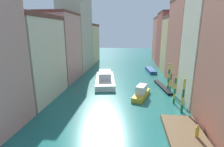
{
  "coord_description": "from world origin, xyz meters",
  "views": [
    {
      "loc": [
        2.31,
        -12.19,
        11.2
      ],
      "look_at": [
        -2.26,
        25.93,
        1.5
      ],
      "focal_mm": 27.21,
      "sensor_mm": 36.0,
      "label": 1
    }
  ],
  "objects_px": {
    "waterfront_dock": "(184,134)",
    "mooring_pole_4": "(169,77)",
    "person_on_dock": "(197,131)",
    "mooring_pole_0": "(183,96)",
    "mooring_pole_1": "(175,90)",
    "vaporetto_white": "(105,79)",
    "mooring_pole_2": "(175,87)",
    "mooring_pole_3": "(171,79)",
    "motorboat_0": "(141,93)",
    "gondola_black": "(162,87)",
    "motorboat_1": "(151,70)"
  },
  "relations": [
    {
      "from": "waterfront_dock",
      "to": "motorboat_0",
      "type": "xyz_separation_m",
      "value": [
        -4.16,
        10.84,
        0.53
      ]
    },
    {
      "from": "mooring_pole_1",
      "to": "mooring_pole_2",
      "type": "relative_size",
      "value": 1.14
    },
    {
      "from": "mooring_pole_4",
      "to": "person_on_dock",
      "type": "bearing_deg",
      "value": -90.76
    },
    {
      "from": "mooring_pole_2",
      "to": "motorboat_0",
      "type": "relative_size",
      "value": 0.62
    },
    {
      "from": "gondola_black",
      "to": "vaporetto_white",
      "type": "bearing_deg",
      "value": 170.83
    },
    {
      "from": "mooring_pole_4",
      "to": "motorboat_1",
      "type": "relative_size",
      "value": 0.73
    },
    {
      "from": "person_on_dock",
      "to": "mooring_pole_2",
      "type": "distance_m",
      "value": 11.71
    },
    {
      "from": "waterfront_dock",
      "to": "mooring_pole_4",
      "type": "xyz_separation_m",
      "value": [
        1.15,
        15.11,
        2.42
      ]
    },
    {
      "from": "vaporetto_white",
      "to": "motorboat_1",
      "type": "bearing_deg",
      "value": 47.46
    },
    {
      "from": "mooring_pole_2",
      "to": "mooring_pole_4",
      "type": "bearing_deg",
      "value": 92.91
    },
    {
      "from": "mooring_pole_1",
      "to": "mooring_pole_4",
      "type": "height_order",
      "value": "mooring_pole_4"
    },
    {
      "from": "waterfront_dock",
      "to": "person_on_dock",
      "type": "relative_size",
      "value": 5.4
    },
    {
      "from": "waterfront_dock",
      "to": "mooring_pole_1",
      "type": "bearing_deg",
      "value": 84.5
    },
    {
      "from": "mooring_pole_1",
      "to": "vaporetto_white",
      "type": "distance_m",
      "value": 15.83
    },
    {
      "from": "mooring_pole_0",
      "to": "mooring_pole_1",
      "type": "distance_m",
      "value": 3.09
    },
    {
      "from": "mooring_pole_0",
      "to": "motorboat_0",
      "type": "height_order",
      "value": "mooring_pole_0"
    },
    {
      "from": "waterfront_dock",
      "to": "vaporetto_white",
      "type": "bearing_deg",
      "value": 122.63
    },
    {
      "from": "gondola_black",
      "to": "mooring_pole_4",
      "type": "bearing_deg",
      "value": -57.01
    },
    {
      "from": "waterfront_dock",
      "to": "motorboat_1",
      "type": "bearing_deg",
      "value": 91.19
    },
    {
      "from": "waterfront_dock",
      "to": "mooring_pole_0",
      "type": "relative_size",
      "value": 1.5
    },
    {
      "from": "mooring_pole_0",
      "to": "mooring_pole_4",
      "type": "distance_m",
      "value": 9.41
    },
    {
      "from": "waterfront_dock",
      "to": "mooring_pole_0",
      "type": "bearing_deg",
      "value": 77.99
    },
    {
      "from": "mooring_pole_2",
      "to": "gondola_black",
      "type": "relative_size",
      "value": 0.45
    },
    {
      "from": "waterfront_dock",
      "to": "mooring_pole_0",
      "type": "height_order",
      "value": "mooring_pole_0"
    },
    {
      "from": "mooring_pole_2",
      "to": "motorboat_1",
      "type": "relative_size",
      "value": 0.54
    },
    {
      "from": "mooring_pole_4",
      "to": "vaporetto_white",
      "type": "relative_size",
      "value": 0.43
    },
    {
      "from": "mooring_pole_4",
      "to": "vaporetto_white",
      "type": "height_order",
      "value": "mooring_pole_4"
    },
    {
      "from": "mooring_pole_4",
      "to": "motorboat_1",
      "type": "bearing_deg",
      "value": 96.65
    },
    {
      "from": "mooring_pole_4",
      "to": "vaporetto_white",
      "type": "bearing_deg",
      "value": 166.08
    },
    {
      "from": "mooring_pole_3",
      "to": "gondola_black",
      "type": "height_order",
      "value": "mooring_pole_3"
    },
    {
      "from": "waterfront_dock",
      "to": "gondola_black",
      "type": "relative_size",
      "value": 0.86
    },
    {
      "from": "mooring_pole_2",
      "to": "gondola_black",
      "type": "xyz_separation_m",
      "value": [
        -1.02,
        5.52,
        -1.79
      ]
    },
    {
      "from": "mooring_pole_4",
      "to": "mooring_pole_1",
      "type": "bearing_deg",
      "value": -92.75
    },
    {
      "from": "mooring_pole_3",
      "to": "mooring_pole_4",
      "type": "relative_size",
      "value": 0.98
    },
    {
      "from": "mooring_pole_4",
      "to": "motorboat_1",
      "type": "distance_m",
      "value": 15.54
    },
    {
      "from": "mooring_pole_2",
      "to": "mooring_pole_3",
      "type": "bearing_deg",
      "value": 91.77
    },
    {
      "from": "mooring_pole_2",
      "to": "vaporetto_white",
      "type": "relative_size",
      "value": 0.32
    },
    {
      "from": "mooring_pole_0",
      "to": "waterfront_dock",
      "type": "bearing_deg",
      "value": -102.01
    },
    {
      "from": "person_on_dock",
      "to": "motorboat_1",
      "type": "distance_m",
      "value": 31.27
    },
    {
      "from": "mooring_pole_2",
      "to": "mooring_pole_0",
      "type": "bearing_deg",
      "value": -91.72
    },
    {
      "from": "waterfront_dock",
      "to": "mooring_pole_3",
      "type": "xyz_separation_m",
      "value": [
        1.28,
        13.76,
        2.36
      ]
    },
    {
      "from": "mooring_pole_2",
      "to": "vaporetto_white",
      "type": "height_order",
      "value": "mooring_pole_2"
    },
    {
      "from": "person_on_dock",
      "to": "mooring_pole_0",
      "type": "bearing_deg",
      "value": 87.6
    },
    {
      "from": "waterfront_dock",
      "to": "gondola_black",
      "type": "distance_m",
      "value": 16.35
    },
    {
      "from": "mooring_pole_1",
      "to": "motorboat_0",
      "type": "xyz_separation_m",
      "value": [
        -5.01,
        2.08,
        -1.46
      ]
    },
    {
      "from": "motorboat_0",
      "to": "vaporetto_white",
      "type": "bearing_deg",
      "value": 135.37
    },
    {
      "from": "mooring_pole_3",
      "to": "mooring_pole_4",
      "type": "bearing_deg",
      "value": 95.39
    },
    {
      "from": "mooring_pole_4",
      "to": "motorboat_0",
      "type": "bearing_deg",
      "value": -141.25
    },
    {
      "from": "mooring_pole_3",
      "to": "mooring_pole_4",
      "type": "xyz_separation_m",
      "value": [
        -0.13,
        1.35,
        0.06
      ]
    },
    {
      "from": "mooring_pole_2",
      "to": "motorboat_0",
      "type": "distance_m",
      "value": 5.66
    }
  ]
}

